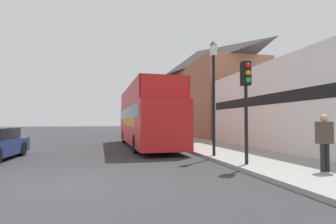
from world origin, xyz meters
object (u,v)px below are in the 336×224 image
at_px(tour_bus, 146,120).
at_px(lamp_post_second, 173,99).
at_px(traffic_signal, 246,89).
at_px(parked_car_ahead_of_bus, 139,132).
at_px(pedestrian_nearest, 324,137).
at_px(lamp_post_nearest, 213,77).

bearing_deg(tour_bus, lamp_post_second, 22.94).
height_order(tour_bus, traffic_signal, tour_bus).
distance_m(parked_car_ahead_of_bus, lamp_post_second, 8.44).
distance_m(pedestrian_nearest, lamp_post_nearest, 5.19).
bearing_deg(tour_bus, traffic_signal, -76.48).
relative_size(traffic_signal, lamp_post_second, 0.81).
relative_size(pedestrian_nearest, traffic_signal, 0.47).
xyz_separation_m(pedestrian_nearest, lamp_post_second, (-1.75, 11.36, 2.05)).
bearing_deg(parked_car_ahead_of_bus, lamp_post_nearest, -84.23).
xyz_separation_m(pedestrian_nearest, traffic_signal, (-1.57, 1.75, 1.63)).
relative_size(tour_bus, lamp_post_nearest, 2.20).
bearing_deg(parked_car_ahead_of_bus, traffic_signal, -84.41).
xyz_separation_m(traffic_signal, lamp_post_second, (-0.19, 9.61, 0.43)).
height_order(tour_bus, lamp_post_nearest, lamp_post_nearest).
bearing_deg(pedestrian_nearest, tour_bus, 110.34).
xyz_separation_m(tour_bus, pedestrian_nearest, (3.86, -10.42, -0.56)).
xyz_separation_m(tour_bus, lamp_post_second, (2.11, 0.95, 1.49)).
height_order(pedestrian_nearest, lamp_post_second, lamp_post_second).
bearing_deg(parked_car_ahead_of_bus, tour_bus, -93.97).
bearing_deg(parked_car_ahead_of_bus, pedestrian_nearest, -80.31).
relative_size(tour_bus, pedestrian_nearest, 6.55).
distance_m(parked_car_ahead_of_bus, traffic_signal, 17.73).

